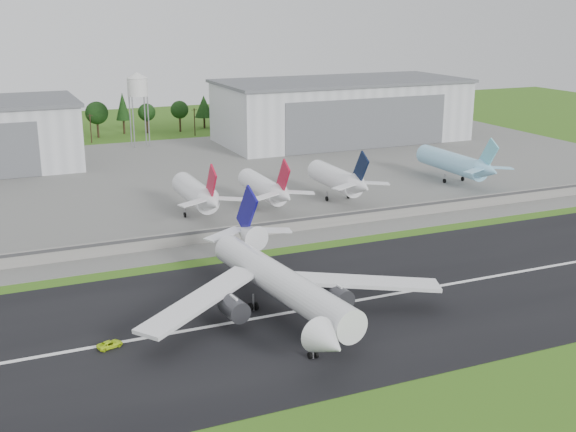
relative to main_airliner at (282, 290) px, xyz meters
name	(u,v)px	position (x,y,z in m)	size (l,w,h in m)	color
ground	(394,319)	(17.74, -9.57, -4.89)	(600.00, 600.00, 0.00)	#2D5D16
runway	(367,299)	(17.74, 0.43, -4.84)	(320.00, 60.00, 0.10)	black
runway_centerline	(367,299)	(17.74, 0.43, -4.78)	(220.00, 1.00, 0.02)	white
apron	(200,179)	(17.74, 110.43, -4.84)	(320.00, 150.00, 0.10)	slate
blast_fence	(276,227)	(17.74, 45.42, -3.09)	(240.00, 0.61, 3.50)	gray
hangar_east	(341,110)	(92.74, 155.35, 7.73)	(102.00, 47.00, 25.20)	silver
water_tower	(137,84)	(12.74, 175.43, 19.66)	(8.40, 8.40, 29.40)	#99999E
utility_poles	(145,139)	(17.74, 190.43, -4.89)	(230.00, 3.00, 12.00)	black
treeline	(137,134)	(17.74, 205.43, -4.89)	(320.00, 16.00, 22.00)	black
main_airliner	(282,290)	(0.00, 0.00, 0.00)	(56.87, 59.25, 18.17)	white
ground_vehicle	(110,344)	(-30.95, -0.83, -4.20)	(1.96, 4.25, 1.18)	#CEF21C
parked_jet_red_a	(198,194)	(4.56, 67.02, 1.50)	(7.36, 31.29, 16.91)	white
parked_jet_red_b	(267,188)	(23.88, 66.98, 1.20)	(7.36, 31.29, 16.59)	white
parked_jet_navy	(340,180)	(46.54, 67.03, 1.52)	(7.36, 31.29, 16.94)	white
parked_jet_skyblue	(457,163)	(90.62, 72.03, 1.52)	(7.36, 37.29, 16.99)	#8FD3F8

